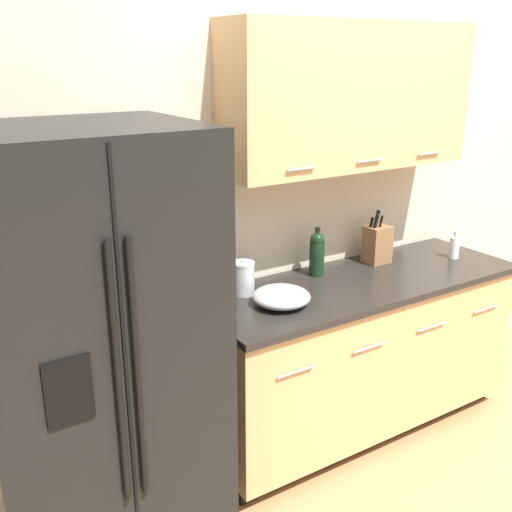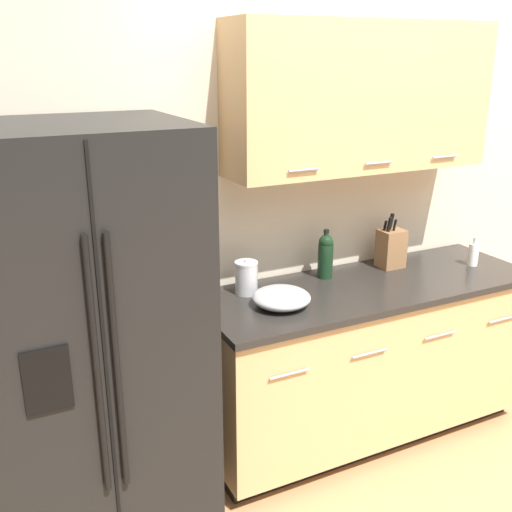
{
  "view_description": "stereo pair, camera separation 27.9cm",
  "coord_description": "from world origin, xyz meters",
  "px_view_note": "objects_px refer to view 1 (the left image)",
  "views": [
    {
      "loc": [
        -2.26,
        -1.38,
        2.05
      ],
      "look_at": [
        -0.85,
        0.86,
        1.16
      ],
      "focal_mm": 42.0,
      "sensor_mm": 36.0,
      "label": 1
    },
    {
      "loc": [
        -2.02,
        -1.52,
        2.05
      ],
      "look_at": [
        -0.85,
        0.86,
        1.16
      ],
      "focal_mm": 42.0,
      "sensor_mm": 36.0,
      "label": 2
    }
  ],
  "objects_px": {
    "knife_block": "(377,244)",
    "steel_canister": "(243,278)",
    "soap_dispenser": "(454,247)",
    "refrigerator": "(94,354)",
    "mixing_bowl": "(281,297)",
    "wine_bottle": "(317,253)"
  },
  "relations": [
    {
      "from": "soap_dispenser",
      "to": "refrigerator",
      "type": "bearing_deg",
      "value": -178.99
    },
    {
      "from": "steel_canister",
      "to": "mixing_bowl",
      "type": "distance_m",
      "value": 0.24
    },
    {
      "from": "knife_block",
      "to": "steel_canister",
      "type": "xyz_separation_m",
      "value": [
        -0.9,
        -0.0,
        -0.03
      ]
    },
    {
      "from": "knife_block",
      "to": "wine_bottle",
      "type": "bearing_deg",
      "value": 177.27
    },
    {
      "from": "wine_bottle",
      "to": "steel_canister",
      "type": "bearing_deg",
      "value": -177.53
    },
    {
      "from": "soap_dispenser",
      "to": "mixing_bowl",
      "type": "height_order",
      "value": "soap_dispenser"
    },
    {
      "from": "wine_bottle",
      "to": "steel_canister",
      "type": "height_order",
      "value": "wine_bottle"
    },
    {
      "from": "mixing_bowl",
      "to": "steel_canister",
      "type": "bearing_deg",
      "value": 110.32
    },
    {
      "from": "steel_canister",
      "to": "soap_dispenser",
      "type": "bearing_deg",
      "value": -7.96
    },
    {
      "from": "mixing_bowl",
      "to": "soap_dispenser",
      "type": "bearing_deg",
      "value": 1.43
    },
    {
      "from": "soap_dispenser",
      "to": "steel_canister",
      "type": "height_order",
      "value": "steel_canister"
    },
    {
      "from": "refrigerator",
      "to": "knife_block",
      "type": "bearing_deg",
      "value": 7.41
    },
    {
      "from": "steel_canister",
      "to": "mixing_bowl",
      "type": "height_order",
      "value": "steel_canister"
    },
    {
      "from": "mixing_bowl",
      "to": "wine_bottle",
      "type": "bearing_deg",
      "value": 31.06
    },
    {
      "from": "refrigerator",
      "to": "mixing_bowl",
      "type": "distance_m",
      "value": 0.92
    },
    {
      "from": "mixing_bowl",
      "to": "knife_block",
      "type": "bearing_deg",
      "value": 14.99
    },
    {
      "from": "knife_block",
      "to": "soap_dispenser",
      "type": "relative_size",
      "value": 1.84
    },
    {
      "from": "wine_bottle",
      "to": "refrigerator",
      "type": "bearing_deg",
      "value": -169.41
    },
    {
      "from": "knife_block",
      "to": "steel_canister",
      "type": "height_order",
      "value": "knife_block"
    },
    {
      "from": "soap_dispenser",
      "to": "mixing_bowl",
      "type": "bearing_deg",
      "value": -178.57
    },
    {
      "from": "refrigerator",
      "to": "soap_dispenser",
      "type": "bearing_deg",
      "value": 1.01
    },
    {
      "from": "wine_bottle",
      "to": "steel_canister",
      "type": "distance_m",
      "value": 0.48
    }
  ]
}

